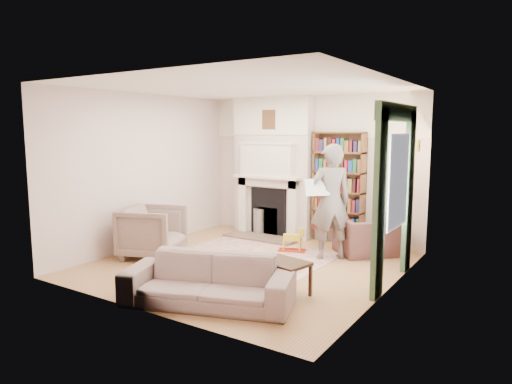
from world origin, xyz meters
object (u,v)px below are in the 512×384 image
Objects in this scene: armchair_left at (153,232)px; coffee_table at (282,277)px; sofa at (208,280)px; armchair_reading at (368,236)px; bookcase at (339,182)px; man_reading at (330,202)px; paraffin_heater at (259,222)px; rocking_horse at (292,240)px.

coffee_table is at bearing -118.16° from armchair_left.
armchair_reading is at bearing 55.83° from sofa.
bookcase is 1.23m from armchair_reading.
armchair_left is 0.50× the size of man_reading.
bookcase reaches higher than paraffin_heater.
bookcase reaches higher than coffee_table.
armchair_left is 1.36× the size of coffee_table.
armchair_reading reaches higher than sofa.
coffee_table is 3.41m from paraffin_heater.
bookcase is 1.82× the size of armchair_reading.
armchair_reading is 1.85× the size of paraffin_heater.
man_reading is 3.50× the size of paraffin_heater.
man_reading is (2.57, 1.52, 0.53)m from armchair_left.
bookcase reaches higher than sofa.
sofa is (-0.88, -3.29, -0.03)m from armchair_reading.
coffee_table is (0.15, -1.88, -0.74)m from man_reading.
armchair_reading is 3.41m from sofa.
armchair_left is at bearing -11.34° from man_reading.
rocking_horse is (-1.18, -0.57, -0.12)m from armchair_reading.
bookcase is 1.48m from rocking_horse.
bookcase is 2.64× the size of coffee_table.
man_reading is (0.43, 2.69, 0.66)m from sofa.
armchair_left reaches higher than coffee_table.
man_reading reaches higher than sofa.
paraffin_heater is at bearing -65.33° from man_reading.
sofa is at bearing -139.35° from armchair_left.
bookcase reaches higher than armchair_reading.
armchair_reading is at bearing 95.31° from coffee_table.
armchair_left is 3.04m from man_reading.
sofa is 2.98× the size of coffee_table.
coffee_table is at bearing -52.60° from paraffin_heater.
armchair_reading is 0.49× the size of sofa.
coffee_table is at bearing 38.14° from armchair_reading.
armchair_reading is 2.11× the size of rocking_horse.
armchair_reading is 2.50m from coffee_table.
bookcase is 3.53m from armchair_left.
bookcase is 3.36× the size of paraffin_heater.
armchair_reading is at bearing -75.60° from armchair_left.
armchair_reading is 1.06× the size of armchair_left.
bookcase is at bearing 68.97° from sofa.
paraffin_heater is (-1.61, -0.25, -0.90)m from bookcase.
man_reading reaches higher than armchair_left.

